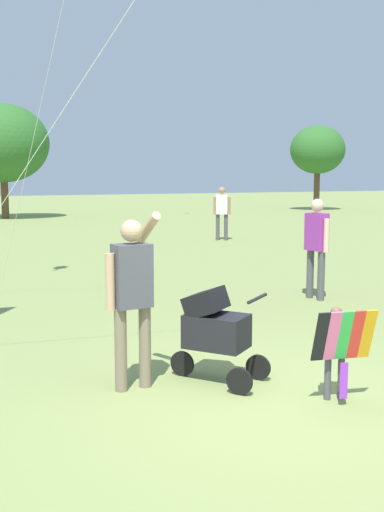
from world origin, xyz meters
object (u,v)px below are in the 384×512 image
at_px(person_sitting_far, 316,240).
at_px(person_red_shirt, 222,209).
at_px(stroller, 215,327).
at_px(child_with_butterfly_kite, 338,343).
at_px(person_adult_flyer, 132,288).

bearing_deg(person_sitting_far, person_red_shirt, 73.20).
relative_size(stroller, person_sitting_far, 0.58).
relative_size(child_with_butterfly_kite, person_sitting_far, 0.53).
xyz_separation_m(person_adult_flyer, person_sitting_far, (4.47, 3.14, -0.01)).
distance_m(child_with_butterfly_kite, person_adult_flyer, 2.13).
distance_m(person_red_shirt, person_sitting_far, 9.98).
bearing_deg(stroller, person_sitting_far, 42.45).
xyz_separation_m(child_with_butterfly_kite, person_red_shirt, (5.62, 13.84, 0.47)).
height_order(person_adult_flyer, person_red_shirt, person_adult_flyer).
height_order(child_with_butterfly_kite, person_red_shirt, person_red_shirt).
bearing_deg(person_adult_flyer, person_red_shirt, 59.93).
distance_m(child_with_butterfly_kite, person_sitting_far, 5.11).
bearing_deg(person_red_shirt, person_adult_flyer, -120.07).
xyz_separation_m(stroller, person_red_shirt, (6.47, 12.84, 0.45)).
bearing_deg(child_with_butterfly_kite, stroller, 130.36).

